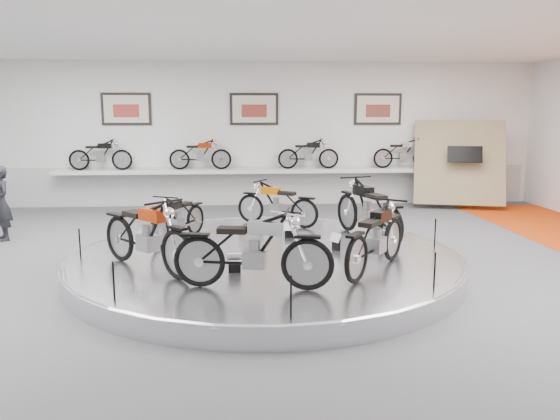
{
  "coord_description": "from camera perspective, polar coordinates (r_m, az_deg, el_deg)",
  "views": [
    {
      "loc": [
        -0.39,
        -8.47,
        2.58
      ],
      "look_at": [
        0.26,
        0.6,
        0.97
      ],
      "focal_mm": 35.0,
      "sensor_mm": 36.0,
      "label": 1
    }
  ],
  "objects": [
    {
      "name": "floor",
      "position": [
        8.87,
        -1.43,
        -6.87
      ],
      "size": [
        16.0,
        16.0,
        0.0
      ],
      "primitive_type": "plane",
      "color": "#505052",
      "rests_on": "ground"
    },
    {
      "name": "ceiling",
      "position": [
        8.6,
        -1.55,
        19.55
      ],
      "size": [
        16.0,
        16.0,
        0.0
      ],
      "primitive_type": "plane",
      "rotation": [
        3.14,
        0.0,
        0.0
      ],
      "color": "white",
      "rests_on": "wall_back"
    },
    {
      "name": "wall_back",
      "position": [
        15.49,
        -2.7,
        7.9
      ],
      "size": [
        16.0,
        0.0,
        16.0
      ],
      "primitive_type": "plane",
      "rotation": [
        1.57,
        0.0,
        0.0
      ],
      "color": "silver",
      "rests_on": "floor"
    },
    {
      "name": "wall_front",
      "position": [
        1.63,
        10.27,
        -11.04
      ],
      "size": [
        16.0,
        0.0,
        16.0
      ],
      "primitive_type": "plane",
      "rotation": [
        -1.57,
        0.0,
        0.0
      ],
      "color": "silver",
      "rests_on": "floor"
    },
    {
      "name": "dado_band",
      "position": [
        15.59,
        -2.66,
        2.57
      ],
      "size": [
        15.68,
        0.04,
        1.1
      ],
      "primitive_type": "cube",
      "color": "#BCBCBA",
      "rests_on": "floor"
    },
    {
      "name": "display_platform",
      "position": [
        9.11,
        -1.52,
        -5.42
      ],
      "size": [
        6.4,
        6.4,
        0.3
      ],
      "primitive_type": "cylinder",
      "color": "silver",
      "rests_on": "floor"
    },
    {
      "name": "platform_rim",
      "position": [
        9.08,
        -1.52,
        -4.69
      ],
      "size": [
        6.4,
        6.4,
        0.1
      ],
      "primitive_type": "torus",
      "color": "#B2B2BA",
      "rests_on": "display_platform"
    },
    {
      "name": "shelf",
      "position": [
        15.26,
        -2.64,
        4.1
      ],
      "size": [
        11.0,
        0.55,
        0.1
      ],
      "primitive_type": "cube",
      "color": "silver",
      "rests_on": "wall_back"
    },
    {
      "name": "poster_left",
      "position": [
        15.74,
        -15.77,
        10.12
      ],
      "size": [
        1.35,
        0.06,
        0.88
      ],
      "primitive_type": "cube",
      "color": "beige",
      "rests_on": "wall_back"
    },
    {
      "name": "poster_center",
      "position": [
        15.44,
        -2.72,
        10.49
      ],
      "size": [
        1.35,
        0.06,
        0.88
      ],
      "primitive_type": "cube",
      "color": "beige",
      "rests_on": "wall_back"
    },
    {
      "name": "poster_right",
      "position": [
        15.92,
        10.19,
        10.34
      ],
      "size": [
        1.35,
        0.06,
        0.88
      ],
      "primitive_type": "cube",
      "color": "beige",
      "rests_on": "wall_back"
    },
    {
      "name": "display_panel",
      "position": [
        15.81,
        18.22,
        4.73
      ],
      "size": [
        2.56,
        1.52,
        2.3
      ],
      "primitive_type": "cube",
      "rotation": [
        -0.35,
        0.0,
        -0.26
      ],
      "color": "#918159",
      "rests_on": "floor"
    },
    {
      "name": "shelf_bike_a",
      "position": [
        15.69,
        -18.25,
        5.3
      ],
      "size": [
        1.22,
        0.43,
        0.73
      ],
      "primitive_type": null,
      "color": "black",
      "rests_on": "shelf"
    },
    {
      "name": "shelf_bike_b",
      "position": [
        15.26,
        -8.32,
        5.58
      ],
      "size": [
        1.22,
        0.43,
        0.73
      ],
      "primitive_type": null,
      "color": "#922104",
      "rests_on": "shelf"
    },
    {
      "name": "shelf_bike_c",
      "position": [
        15.33,
        2.98,
        5.69
      ],
      "size": [
        1.22,
        0.43,
        0.73
      ],
      "primitive_type": null,
      "color": "black",
      "rests_on": "shelf"
    },
    {
      "name": "shelf_bike_d",
      "position": [
        15.9,
        12.74,
        5.61
      ],
      "size": [
        1.22,
        0.43,
        0.73
      ],
      "primitive_type": null,
      "color": "silver",
      "rests_on": "shelf"
    },
    {
      "name": "bike_a",
      "position": [
        10.1,
        9.17,
        0.1
      ],
      "size": [
        1.22,
        2.01,
        1.12
      ],
      "primitive_type": null,
      "rotation": [
        0.0,
        0.0,
        1.89
      ],
      "color": "black",
      "rests_on": "display_platform"
    },
    {
      "name": "bike_b",
      "position": [
        11.18,
        -0.33,
        0.7
      ],
      "size": [
        1.63,
        1.3,
        0.93
      ],
      "primitive_type": null,
      "rotation": [
        0.0,
        0.0,
        2.59
      ],
      "color": "#CF6306",
      "rests_on": "display_platform"
    },
    {
      "name": "bike_c",
      "position": [
        9.96,
        -10.62,
        -0.78
      ],
      "size": [
        1.13,
        1.57,
        0.88
      ],
      "primitive_type": null,
      "rotation": [
        0.0,
        0.0,
        4.25
      ],
      "color": "black",
      "rests_on": "display_platform"
    },
    {
      "name": "bike_d",
      "position": [
        8.22,
        -13.77,
        -2.44
      ],
      "size": [
        1.75,
        1.79,
        1.09
      ],
      "primitive_type": null,
      "rotation": [
        0.0,
        0.0,
        5.47
      ],
      "color": "#922104",
      "rests_on": "display_platform"
    },
    {
      "name": "bike_e",
      "position": [
        7.14,
        -2.87,
        -4.16
      ],
      "size": [
        1.89,
        0.95,
        1.06
      ],
      "primitive_type": null,
      "rotation": [
        0.0,
        0.0,
        6.1
      ],
      "color": "silver",
      "rests_on": "display_platform"
    },
    {
      "name": "bike_f",
      "position": [
        8.06,
        10.02,
        -2.79
      ],
      "size": [
        1.52,
        1.77,
        1.02
      ],
      "primitive_type": null,
      "rotation": [
        0.0,
        0.0,
        7.22
      ],
      "color": "black",
      "rests_on": "display_platform"
    },
    {
      "name": "visitor",
      "position": [
        12.52,
        -27.12,
        0.62
      ],
      "size": [
        0.64,
        0.67,
        1.54
      ],
      "primitive_type": "imported",
      "rotation": [
        0.0,
        0.0,
        -0.89
      ],
      "color": "black",
      "rests_on": "floor"
    }
  ]
}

